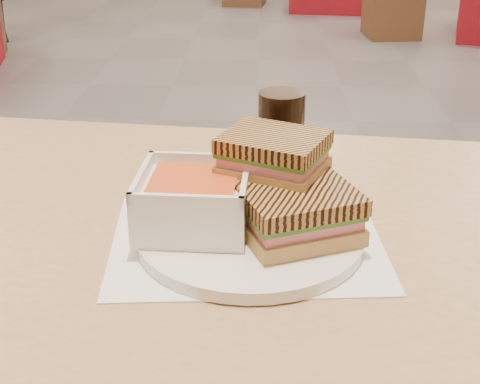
{
  "coord_description": "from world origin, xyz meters",
  "views": [
    {
      "loc": [
        0.03,
        -2.73,
        1.16
      ],
      "look_at": [
        0.01,
        -2.0,
        0.82
      ],
      "focal_mm": 51.76,
      "sensor_mm": 36.0,
      "label": 1
    }
  ],
  "objects_px": {
    "panini_lower": "(298,213)",
    "bg_chair_1l": "(393,8)",
    "main_table": "(167,291)",
    "plate": "(250,236)",
    "cola_glass": "(281,140)",
    "soup_bowl": "(194,202)"
  },
  "relations": [
    {
      "from": "panini_lower",
      "to": "plate",
      "type": "bearing_deg",
      "value": 170.63
    },
    {
      "from": "main_table",
      "to": "plate",
      "type": "distance_m",
      "value": 0.18
    },
    {
      "from": "main_table",
      "to": "plate",
      "type": "relative_size",
      "value": 4.65
    },
    {
      "from": "soup_bowl",
      "to": "bg_chair_1l",
      "type": "distance_m",
      "value": 4.78
    },
    {
      "from": "plate",
      "to": "cola_glass",
      "type": "xyz_separation_m",
      "value": [
        0.04,
        0.17,
        0.06
      ]
    },
    {
      "from": "cola_glass",
      "to": "bg_chair_1l",
      "type": "xyz_separation_m",
      "value": [
        0.95,
        4.46,
        -0.6
      ]
    },
    {
      "from": "soup_bowl",
      "to": "panini_lower",
      "type": "bearing_deg",
      "value": -9.86
    },
    {
      "from": "plate",
      "to": "panini_lower",
      "type": "distance_m",
      "value": 0.07
    },
    {
      "from": "plate",
      "to": "bg_chair_1l",
      "type": "relative_size",
      "value": 0.64
    },
    {
      "from": "cola_glass",
      "to": "bg_chair_1l",
      "type": "bearing_deg",
      "value": 77.96
    },
    {
      "from": "soup_bowl",
      "to": "main_table",
      "type": "bearing_deg",
      "value": 131.81
    },
    {
      "from": "plate",
      "to": "panini_lower",
      "type": "relative_size",
      "value": 1.69
    },
    {
      "from": "main_table",
      "to": "bg_chair_1l",
      "type": "relative_size",
      "value": 2.96
    },
    {
      "from": "plate",
      "to": "cola_glass",
      "type": "height_order",
      "value": "cola_glass"
    },
    {
      "from": "panini_lower",
      "to": "cola_glass",
      "type": "xyz_separation_m",
      "value": [
        -0.02,
        0.18,
        0.02
      ]
    },
    {
      "from": "panini_lower",
      "to": "bg_chair_1l",
      "type": "xyz_separation_m",
      "value": [
        0.93,
        4.64,
        -0.58
      ]
    },
    {
      "from": "main_table",
      "to": "panini_lower",
      "type": "distance_m",
      "value": 0.25
    },
    {
      "from": "main_table",
      "to": "cola_glass",
      "type": "height_order",
      "value": "cola_glass"
    },
    {
      "from": "soup_bowl",
      "to": "panini_lower",
      "type": "xyz_separation_m",
      "value": [
        0.13,
        -0.02,
        -0.0
      ]
    },
    {
      "from": "panini_lower",
      "to": "bg_chair_1l",
      "type": "distance_m",
      "value": 4.77
    },
    {
      "from": "bg_chair_1l",
      "to": "main_table",
      "type": "bearing_deg",
      "value": -103.59
    },
    {
      "from": "bg_chair_1l",
      "to": "soup_bowl",
      "type": "bearing_deg",
      "value": -102.9
    }
  ]
}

